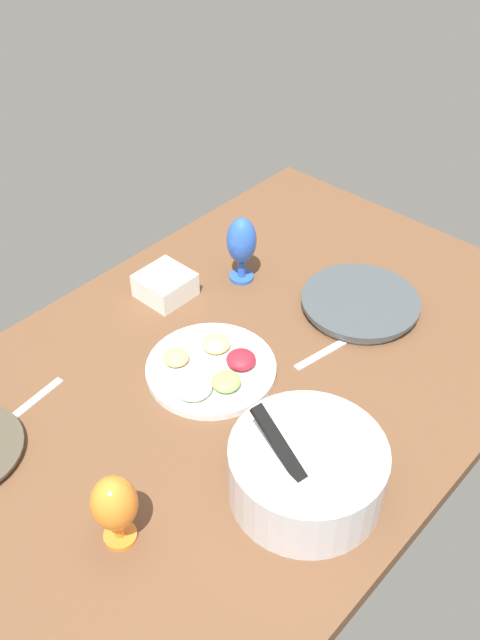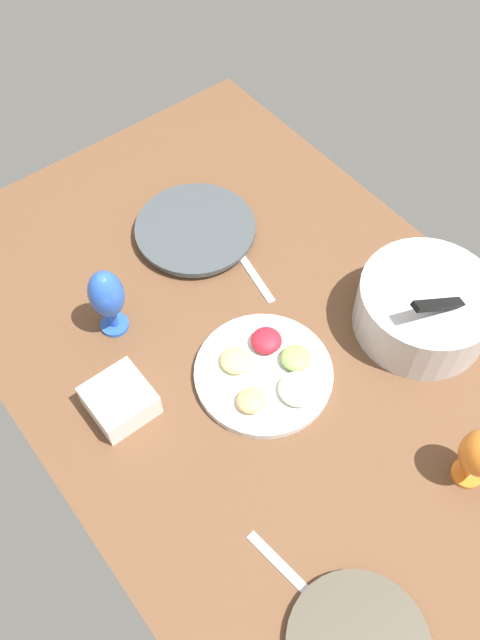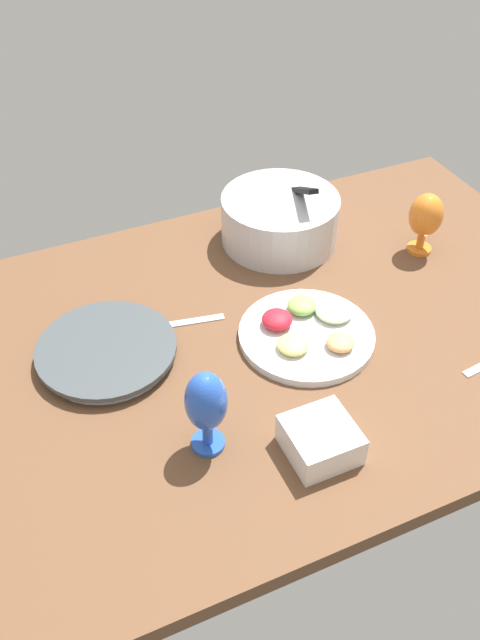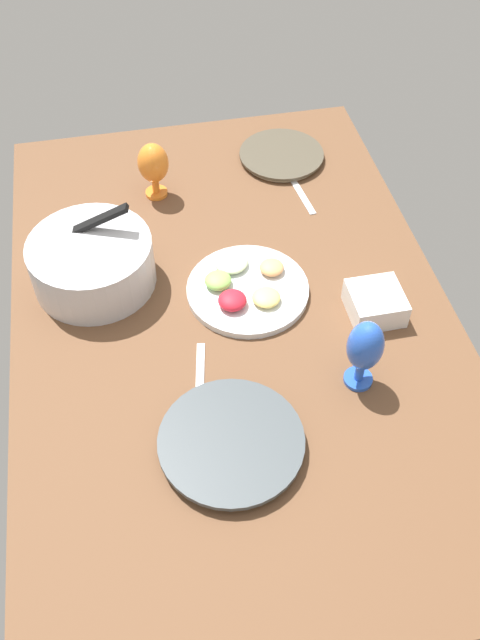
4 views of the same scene
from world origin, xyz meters
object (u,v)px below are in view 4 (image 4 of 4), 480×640
(mixing_bowl, at_px, (92,261))
(fruit_platter, at_px, (246,287))
(dinner_plate_left, at_px, (231,443))
(square_bowl_white, at_px, (376,302))
(dinner_plate_right, at_px, (281,156))
(hurricane_glass_blue, at_px, (365,348))
(hurricane_glass_orange, at_px, (153,165))

(mixing_bowl, relative_size, fruit_platter, 1.00)
(dinner_plate_left, xyz_separation_m, square_bowl_white, (0.29, -0.40, 0.02))
(dinner_plate_left, distance_m, square_bowl_white, 0.50)
(dinner_plate_right, relative_size, hurricane_glass_blue, 1.33)
(mixing_bowl, height_order, hurricane_glass_blue, mixing_bowl)
(dinner_plate_left, distance_m, hurricane_glass_blue, 0.34)
(hurricane_glass_blue, bearing_deg, dinner_plate_left, 109.61)
(dinner_plate_right, height_order, hurricane_glass_blue, hurricane_glass_blue)
(hurricane_glass_blue, distance_m, hurricane_glass_orange, 0.81)
(dinner_plate_right, relative_size, hurricane_glass_orange, 1.53)
(mixing_bowl, height_order, fruit_platter, mixing_bowl)
(dinner_plate_left, height_order, hurricane_glass_orange, hurricane_glass_orange)
(dinner_plate_left, xyz_separation_m, dinner_plate_right, (0.92, -0.33, -0.01))
(dinner_plate_left, distance_m, dinner_plate_right, 0.98)
(mixing_bowl, bearing_deg, dinner_plate_right, -55.15)
(dinner_plate_left, distance_m, fruit_platter, 0.43)
(fruit_platter, xyz_separation_m, square_bowl_white, (-0.13, -0.28, 0.02))
(dinner_plate_left, height_order, square_bowl_white, square_bowl_white)
(dinner_plate_left, xyz_separation_m, hurricane_glass_blue, (0.11, -0.30, 0.10))
(fruit_platter, height_order, square_bowl_white, square_bowl_white)
(fruit_platter, height_order, hurricane_glass_blue, hurricane_glass_blue)
(mixing_bowl, xyz_separation_m, hurricane_glass_orange, (0.31, -0.19, 0.03))
(dinner_plate_right, xyz_separation_m, hurricane_glass_blue, (-0.82, 0.03, 0.10))
(hurricane_glass_blue, relative_size, hurricane_glass_orange, 1.15)
(hurricane_glass_orange, bearing_deg, mixing_bowl, 148.41)
(dinner_plate_right, height_order, fruit_platter, fruit_platter)
(hurricane_glass_orange, bearing_deg, dinner_plate_left, -176.48)
(dinner_plate_left, distance_m, hurricane_glass_orange, 0.84)
(square_bowl_white, bearing_deg, hurricane_glass_blue, 151.89)
(dinner_plate_right, height_order, mixing_bowl, mixing_bowl)
(hurricane_glass_blue, xyz_separation_m, square_bowl_white, (0.18, -0.10, -0.08))
(hurricane_glass_orange, bearing_deg, square_bowl_white, -140.07)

